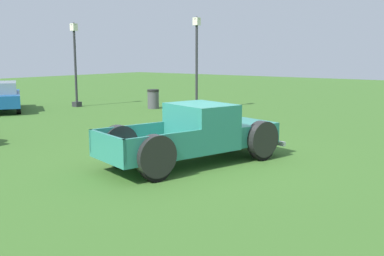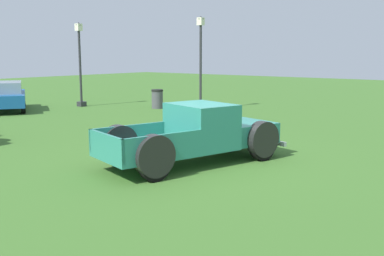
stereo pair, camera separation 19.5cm
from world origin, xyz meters
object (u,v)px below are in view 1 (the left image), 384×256
(pickup_truck_foreground, at_px, (203,134))
(lamp_post_far, at_px, (197,61))
(lamp_post_near, at_px, (75,63))
(trash_can, at_px, (153,99))
(sedan_distant_a, at_px, (1,96))

(pickup_truck_foreground, distance_m, lamp_post_far, 10.87)
(lamp_post_near, xyz_separation_m, trash_can, (1.77, -3.71, -1.77))
(pickup_truck_foreground, height_order, sedan_distant_a, pickup_truck_foreground)
(sedan_distant_a, relative_size, lamp_post_near, 1.04)
(pickup_truck_foreground, xyz_separation_m, sedan_distant_a, (2.54, 13.64, 0.02))
(sedan_distant_a, bearing_deg, pickup_truck_foreground, -100.56)
(pickup_truck_foreground, bearing_deg, sedan_distant_a, 79.44)
(pickup_truck_foreground, xyz_separation_m, lamp_post_far, (8.56, 6.49, 1.64))
(pickup_truck_foreground, height_order, lamp_post_far, lamp_post_far)
(lamp_post_far, distance_m, trash_can, 2.90)
(pickup_truck_foreground, xyz_separation_m, trash_can, (7.69, 8.54, -0.23))
(lamp_post_near, bearing_deg, sedan_distant_a, 157.57)
(sedan_distant_a, bearing_deg, lamp_post_near, -22.43)
(lamp_post_near, bearing_deg, trash_can, -64.56)
(lamp_post_near, height_order, trash_can, lamp_post_near)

